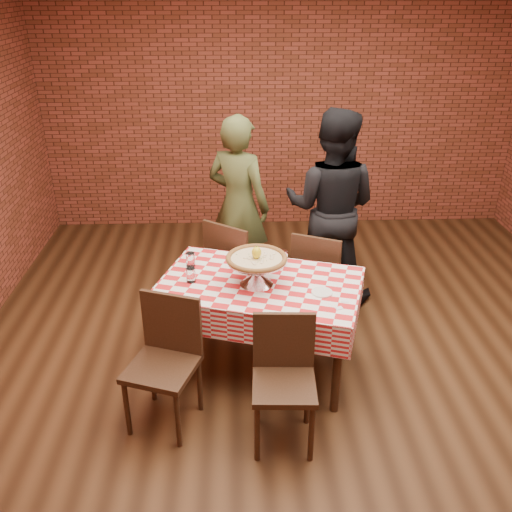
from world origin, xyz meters
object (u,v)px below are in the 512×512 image
(pizza, at_px, (257,259))
(condiment_caddy, at_px, (280,258))
(diner_olive, at_px, (239,206))
(chair_near_right, at_px, (284,388))
(table, at_px, (260,326))
(chair_far_right, at_px, (320,276))
(pizza_stand, at_px, (257,272))
(chair_near_left, at_px, (162,368))
(water_glass_left, at_px, (191,275))
(water_glass_right, at_px, (190,259))
(chair_far_left, at_px, (240,267))
(diner_black, at_px, (331,208))

(pizza, bearing_deg, condiment_caddy, 55.53)
(condiment_caddy, bearing_deg, diner_olive, 143.79)
(chair_near_right, bearing_deg, table, 101.08)
(pizza, distance_m, chair_far_right, 1.01)
(pizza_stand, bearing_deg, chair_near_left, -138.91)
(pizza_stand, relative_size, water_glass_left, 4.07)
(water_glass_left, xyz_separation_m, diner_olive, (0.36, 1.28, 0.04))
(table, bearing_deg, water_glass_right, 151.69)
(pizza_stand, height_order, condiment_caddy, pizza_stand)
(water_glass_right, xyz_separation_m, chair_near_right, (0.64, -1.07, -0.37))
(pizza_stand, height_order, chair_far_left, pizza_stand)
(chair_far_left, bearing_deg, chair_near_left, 105.53)
(chair_near_left, distance_m, diner_olive, 2.01)
(chair_near_right, distance_m, diner_black, 2.05)
(chair_far_left, distance_m, diner_black, 0.98)
(chair_near_left, bearing_deg, chair_far_right, 64.48)
(water_glass_right, relative_size, chair_near_left, 0.12)
(table, bearing_deg, pizza, -139.96)
(chair_near_left, bearing_deg, chair_near_right, 4.62)
(chair_near_left, bearing_deg, diner_olive, 93.83)
(condiment_caddy, distance_m, chair_far_right, 0.66)
(diner_olive, distance_m, diner_black, 0.85)
(water_glass_left, xyz_separation_m, chair_far_left, (0.36, 0.79, -0.35))
(chair_near_left, height_order, diner_black, diner_black)
(water_glass_left, height_order, diner_olive, diner_olive)
(water_glass_left, distance_m, water_glass_right, 0.25)
(diner_olive, bearing_deg, pizza_stand, 124.83)
(water_glass_left, relative_size, chair_near_right, 0.12)
(pizza_stand, bearing_deg, table, 40.04)
(table, bearing_deg, chair_far_right, 49.28)
(pizza_stand, xyz_separation_m, pizza, (0.00, 0.00, 0.10))
(pizza_stand, xyz_separation_m, chair_far_right, (0.58, 0.66, -0.41))
(chair_far_left, relative_size, diner_black, 0.52)
(table, relative_size, pizza, 3.24)
(chair_near_left, height_order, chair_near_right, chair_near_left)
(chair_far_right, relative_size, diner_black, 0.50)
(table, distance_m, water_glass_right, 0.74)
(chair_far_right, distance_m, diner_black, 0.67)
(water_glass_right, xyz_separation_m, diner_olive, (0.38, 1.03, 0.04))
(pizza, bearing_deg, diner_black, 57.93)
(pizza, xyz_separation_m, chair_far_left, (-0.11, 0.84, -0.49))
(pizza_stand, height_order, pizza, pizza)
(condiment_caddy, bearing_deg, water_glass_left, -123.53)
(chair_near_right, xyz_separation_m, diner_olive, (-0.26, 2.10, 0.41))
(table, relative_size, water_glass_right, 13.30)
(water_glass_left, distance_m, condiment_caddy, 0.70)
(pizza, height_order, diner_black, diner_black)
(pizza_stand, bearing_deg, pizza, 90.00)
(pizza_stand, height_order, diner_olive, diner_olive)
(chair_near_right, bearing_deg, water_glass_left, 129.78)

